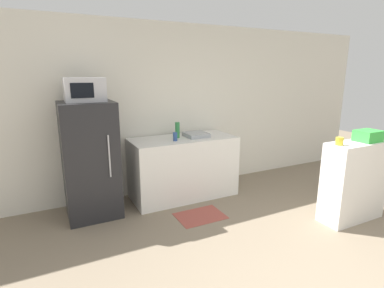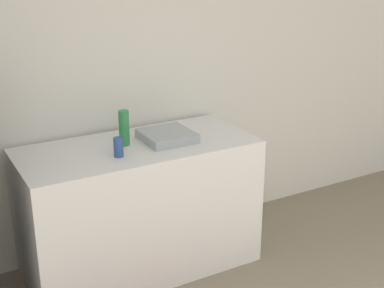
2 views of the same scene
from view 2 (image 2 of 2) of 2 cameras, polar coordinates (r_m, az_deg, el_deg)
name	(u,v)px [view 2 (image 2 of 2)]	position (r m, az deg, el deg)	size (l,w,h in m)	color
wall_back	(107,76)	(3.78, -9.05, 7.17)	(8.00, 0.06, 2.60)	silver
counter	(140,208)	(3.71, -5.60, -6.76)	(1.57, 0.71, 0.92)	silver
sink_basin	(167,136)	(3.59, -2.68, 0.87)	(0.33, 0.34, 0.06)	#9EA3A8
bottle_tall	(124,128)	(3.50, -7.26, 1.71)	(0.07, 0.07, 0.23)	#2D7F42
bottle_short	(118,147)	(3.33, -7.85, -0.33)	(0.06, 0.06, 0.12)	#2D4C8C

